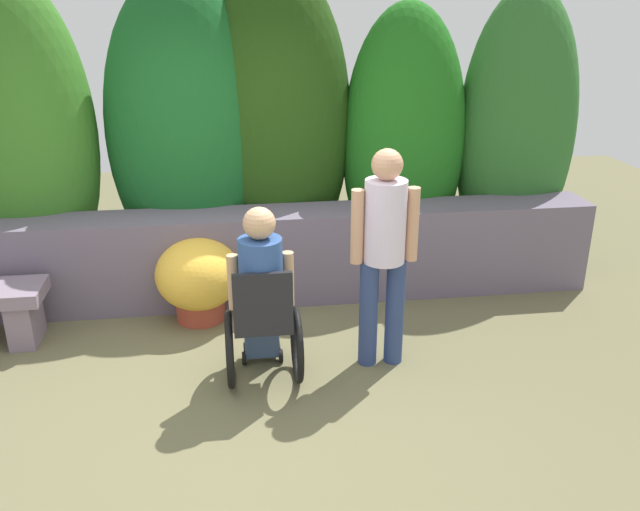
% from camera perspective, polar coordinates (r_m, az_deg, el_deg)
% --- Properties ---
extents(ground_plane, '(13.10, 13.10, 0.00)m').
position_cam_1_polar(ground_plane, '(4.75, -7.89, -12.35)').
color(ground_plane, '#686444').
extents(stone_retaining_wall, '(6.74, 0.48, 0.83)m').
position_cam_1_polar(stone_retaining_wall, '(6.03, -8.25, -0.20)').
color(stone_retaining_wall, slate).
rests_on(stone_retaining_wall, ground).
extents(hedge_backdrop, '(7.09, 1.13, 2.97)m').
position_cam_1_polar(hedge_backdrop, '(6.33, -7.99, 10.26)').
color(hedge_backdrop, '#264B13').
rests_on(hedge_backdrop, ground).
extents(person_in_wheelchair, '(0.53, 0.66, 1.33)m').
position_cam_1_polar(person_in_wheelchair, '(4.69, -5.02, -3.95)').
color(person_in_wheelchair, black).
rests_on(person_in_wheelchair, ground).
extents(person_standing_companion, '(0.49, 0.30, 1.65)m').
position_cam_1_polar(person_standing_companion, '(4.78, 5.51, 0.85)').
color(person_standing_companion, navy).
rests_on(person_standing_companion, ground).
extents(flower_pot_terracotta_by_wall, '(0.72, 0.72, 0.72)m').
position_cam_1_polar(flower_pot_terracotta_by_wall, '(5.73, -10.36, -1.96)').
color(flower_pot_terracotta_by_wall, '#AD412E').
rests_on(flower_pot_terracotta_by_wall, ground).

